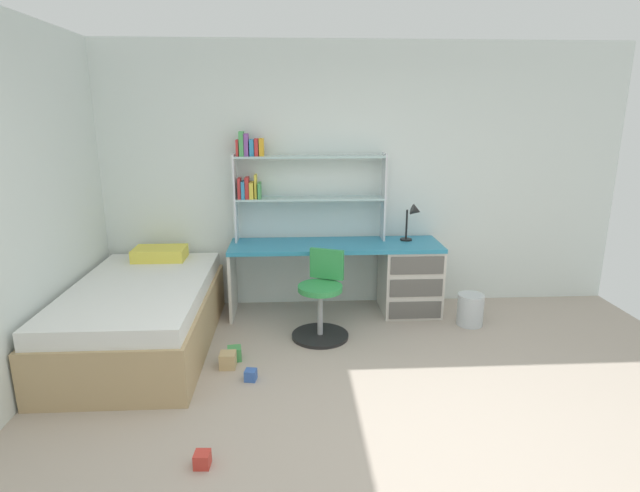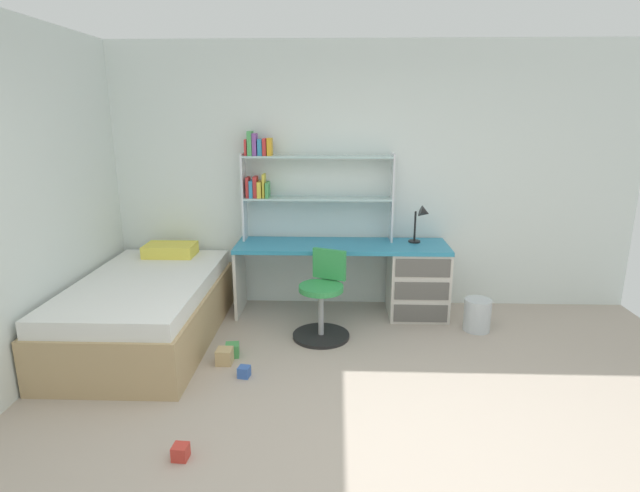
# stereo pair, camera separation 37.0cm
# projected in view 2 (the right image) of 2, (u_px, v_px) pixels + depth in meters

# --- Properties ---
(ground_plane) EXTENTS (5.83, 6.10, 0.02)m
(ground_plane) POSITION_uv_depth(u_px,v_px,m) (357.00, 456.00, 3.04)
(ground_plane) COLOR #B2A393
(room_shell) EXTENTS (5.83, 6.10, 2.68)m
(room_shell) POSITION_uv_depth(u_px,v_px,m) (194.00, 199.00, 3.95)
(room_shell) COLOR silver
(room_shell) RESTS_ON ground_plane
(desk) EXTENTS (2.10, 0.58, 0.73)m
(desk) POSITION_uv_depth(u_px,v_px,m) (397.00, 275.00, 5.08)
(desk) COLOR teal
(desk) RESTS_ON ground_plane
(bookshelf_hutch) EXTENTS (1.51, 0.22, 1.09)m
(bookshelf_hutch) POSITION_uv_depth(u_px,v_px,m) (296.00, 178.00, 5.04)
(bookshelf_hutch) COLOR silver
(bookshelf_hutch) RESTS_ON desk
(desk_lamp) EXTENTS (0.20, 0.17, 0.38)m
(desk_lamp) POSITION_uv_depth(u_px,v_px,m) (422.00, 218.00, 4.99)
(desk_lamp) COLOR black
(desk_lamp) RESTS_ON desk
(swivel_chair) EXTENTS (0.52, 0.52, 0.79)m
(swivel_chair) POSITION_uv_depth(u_px,v_px,m) (322.00, 304.00, 4.58)
(swivel_chair) COLOR black
(swivel_chair) RESTS_ON ground_plane
(bed_platform) EXTENTS (1.15, 1.99, 0.70)m
(bed_platform) POSITION_uv_depth(u_px,v_px,m) (147.00, 309.00, 4.51)
(bed_platform) COLOR tan
(bed_platform) RESTS_ON ground_plane
(waste_bin) EXTENTS (0.25, 0.25, 0.31)m
(waste_bin) POSITION_uv_depth(u_px,v_px,m) (477.00, 315.00, 4.75)
(waste_bin) COLOR silver
(waste_bin) RESTS_ON ground_plane
(toy_block_red_0) EXTENTS (0.10, 0.10, 0.09)m
(toy_block_red_0) POSITION_uv_depth(u_px,v_px,m) (181.00, 452.00, 3.00)
(toy_block_red_0) COLOR red
(toy_block_red_0) RESTS_ON ground_plane
(toy_block_green_1) EXTENTS (0.13, 0.13, 0.11)m
(toy_block_green_1) POSITION_uv_depth(u_px,v_px,m) (232.00, 350.00, 4.26)
(toy_block_green_1) COLOR #479E51
(toy_block_green_1) RESTS_ON ground_plane
(toy_block_natural_2) EXTENTS (0.13, 0.13, 0.13)m
(toy_block_natural_2) POSITION_uv_depth(u_px,v_px,m) (225.00, 356.00, 4.13)
(toy_block_natural_2) COLOR tan
(toy_block_natural_2) RESTS_ON ground_plane
(toy_block_blue_3) EXTENTS (0.10, 0.10, 0.09)m
(toy_block_blue_3) POSITION_uv_depth(u_px,v_px,m) (244.00, 372.00, 3.93)
(toy_block_blue_3) COLOR #3860B7
(toy_block_blue_3) RESTS_ON ground_plane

